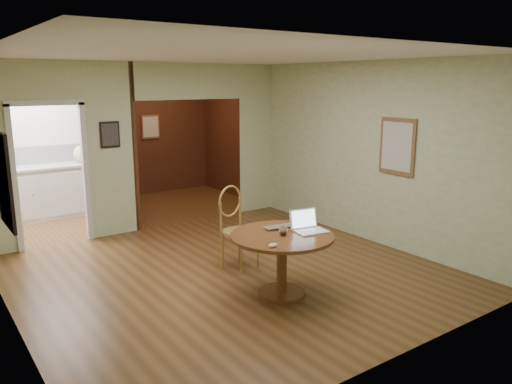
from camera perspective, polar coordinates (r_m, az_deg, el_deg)
floor at (r=6.44m, az=-2.88°, el=-9.33°), size 5.00×5.00×0.00m
room_shell at (r=8.67m, az=-16.77°, el=4.64°), size 5.20×7.50×5.00m
dining_table at (r=5.65m, az=2.98°, el=-6.68°), size 1.16×1.16×0.73m
chair at (r=6.49m, az=-2.29°, el=-3.51°), size 0.56×0.56×1.08m
open_laptop at (r=5.72m, az=5.93°, el=-3.82°), size 0.38×0.35×0.24m
closed_laptop at (r=5.77m, az=2.90°, el=-4.15°), size 0.38×0.27×0.03m
mouse at (r=5.15m, az=1.94°, el=-6.11°), size 0.11×0.07×0.04m
wine_glass at (r=5.54m, az=3.13°, el=-4.45°), size 0.09×0.09×0.10m
pen at (r=5.46m, az=4.19°, el=-5.26°), size 0.11×0.09×0.01m
kitchen_cabinet at (r=9.63m, az=-23.56°, el=-0.06°), size 2.06×0.60×0.94m
grocery_bag at (r=9.71m, az=-19.26°, el=4.13°), size 0.33×0.29×0.31m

